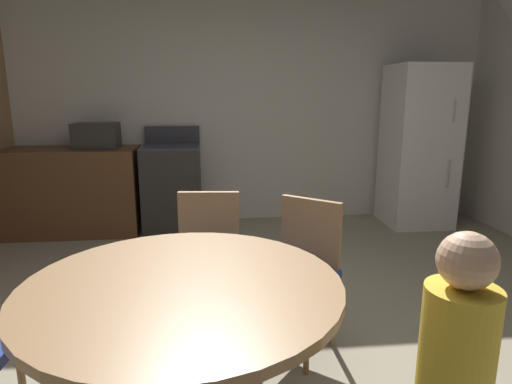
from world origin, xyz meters
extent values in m
plane|color=gray|center=(0.00, 0.00, 0.00)|extent=(14.00, 14.00, 0.00)
cube|color=beige|center=(0.00, 2.90, 1.35)|extent=(6.12, 0.12, 2.70)
cube|color=brown|center=(-1.86, 2.50, 0.45)|extent=(1.79, 0.60, 0.90)
cube|color=#2D2B28|center=(-0.62, 2.50, 0.45)|extent=(0.60, 0.60, 0.90)
cube|color=#38383D|center=(-0.62, 2.50, 0.91)|extent=(0.60, 0.60, 0.02)
cube|color=#38383D|center=(-0.62, 2.78, 1.01)|extent=(0.60, 0.04, 0.18)
cube|color=white|center=(2.09, 2.45, 0.88)|extent=(0.68, 0.66, 1.76)
cylinder|color=#B2B2B7|center=(2.27, 2.11, 1.28)|extent=(0.02, 0.02, 0.22)
cylinder|color=#B2B2B7|center=(2.27, 2.11, 0.63)|extent=(0.02, 0.02, 0.30)
cube|color=#2D2B28|center=(-1.37, 2.50, 1.03)|extent=(0.44, 0.32, 0.26)
cylinder|color=#9E754C|center=(-0.32, -0.61, 0.36)|extent=(0.14, 0.14, 0.72)
cylinder|color=#9E754C|center=(-0.32, -0.61, 0.74)|extent=(1.23, 1.23, 0.04)
cylinder|color=#9E754C|center=(0.28, -0.16, 0.21)|extent=(0.03, 0.03, 0.43)
cylinder|color=#9E754C|center=(0.02, 0.06, 0.21)|extent=(0.03, 0.03, 0.43)
cylinder|color=#9E754C|center=(0.50, 0.11, 0.21)|extent=(0.03, 0.03, 0.43)
cylinder|color=#9E754C|center=(0.23, 0.32, 0.21)|extent=(0.03, 0.03, 0.43)
cube|color=navy|center=(0.26, 0.08, 0.45)|extent=(0.56, 0.56, 0.05)
cube|color=#9E754C|center=(0.37, 0.22, 0.66)|extent=(0.32, 0.27, 0.42)
cylinder|color=#9E754C|center=(-0.08, 0.10, 0.21)|extent=(0.03, 0.03, 0.43)
cylinder|color=#9E754C|center=(-0.42, 0.14, 0.21)|extent=(0.03, 0.03, 0.43)
cylinder|color=#9E754C|center=(-0.05, 0.44, 0.21)|extent=(0.03, 0.03, 0.43)
cylinder|color=#9E754C|center=(-0.39, 0.47, 0.21)|extent=(0.03, 0.03, 0.43)
cube|color=navy|center=(-0.24, 0.29, 0.45)|extent=(0.44, 0.44, 0.05)
cube|color=#9E754C|center=(-0.22, 0.47, 0.66)|extent=(0.38, 0.07, 0.42)
cylinder|color=gold|center=(0.52, -1.09, 0.71)|extent=(0.30, 0.30, 0.42)
sphere|color=#D6A884|center=(0.52, -1.09, 1.00)|extent=(0.17, 0.17, 0.17)
camera|label=1|loc=(-0.20, -2.20, 1.48)|focal=30.96mm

